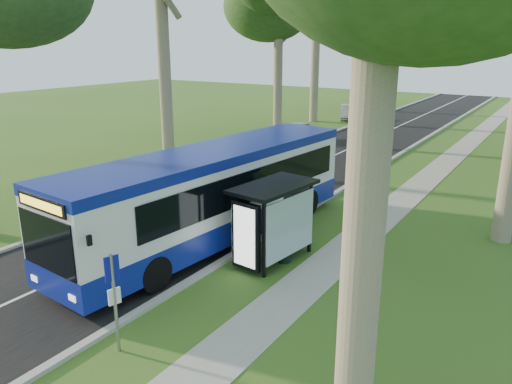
# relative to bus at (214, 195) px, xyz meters

# --- Properties ---
(ground) EXTENTS (120.00, 120.00, 0.00)m
(ground) POSITION_rel_bus_xyz_m (1.37, -0.30, -1.77)
(ground) COLOR #325A1C
(ground) RESTS_ON ground
(road) EXTENTS (7.00, 100.00, 0.02)m
(road) POSITION_rel_bus_xyz_m (-2.13, 9.70, -1.76)
(road) COLOR black
(road) RESTS_ON ground
(kerb_east) EXTENTS (0.25, 100.00, 0.12)m
(kerb_east) POSITION_rel_bus_xyz_m (1.37, 9.70, -1.71)
(kerb_east) COLOR #9E9B93
(kerb_east) RESTS_ON ground
(kerb_west) EXTENTS (0.25, 100.00, 0.12)m
(kerb_west) POSITION_rel_bus_xyz_m (-5.63, 9.70, -1.71)
(kerb_west) COLOR #9E9B93
(kerb_west) RESTS_ON ground
(centre_line) EXTENTS (0.12, 100.00, 0.00)m
(centre_line) POSITION_rel_bus_xyz_m (-2.13, 9.70, -1.75)
(centre_line) COLOR white
(centre_line) RESTS_ON road
(footpath) EXTENTS (1.50, 100.00, 0.02)m
(footpath) POSITION_rel_bus_xyz_m (4.37, 9.70, -1.76)
(footpath) COLOR gray
(footpath) RESTS_ON ground
(bus) EXTENTS (3.83, 13.09, 3.42)m
(bus) POSITION_rel_bus_xyz_m (0.00, 0.00, 0.00)
(bus) COLOR silver
(bus) RESTS_ON ground
(bus_stop_sign) EXTENTS (0.15, 0.34, 2.49)m
(bus_stop_sign) POSITION_rel_bus_xyz_m (2.19, -6.68, -0.22)
(bus_stop_sign) COLOR gray
(bus_stop_sign) RESTS_ON ground
(bus_shelter) EXTENTS (1.99, 3.21, 2.61)m
(bus_shelter) POSITION_rel_bus_xyz_m (2.75, -0.64, 0.07)
(bus_shelter) COLOR black
(bus_shelter) RESTS_ON ground
(litter_bin) EXTENTS (0.51, 0.51, 0.89)m
(litter_bin) POSITION_rel_bus_xyz_m (3.03, -0.19, -1.32)
(litter_bin) COLOR black
(litter_bin) RESTS_ON ground
(car_white) EXTENTS (2.22, 4.43, 1.45)m
(car_white) POSITION_rel_bus_xyz_m (-6.45, 18.23, -1.05)
(car_white) COLOR silver
(car_white) RESTS_ON ground
(car_silver) EXTENTS (2.84, 4.28, 1.33)m
(car_silver) POSITION_rel_bus_xyz_m (-7.44, 30.67, -1.10)
(car_silver) COLOR #9DA0A4
(car_silver) RESTS_ON ground
(tree_west_c) EXTENTS (5.20, 5.20, 12.78)m
(tree_west_c) POSITION_rel_bus_xyz_m (-7.63, 17.70, 7.71)
(tree_west_c) COLOR #7A6B56
(tree_west_c) RESTS_ON ground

